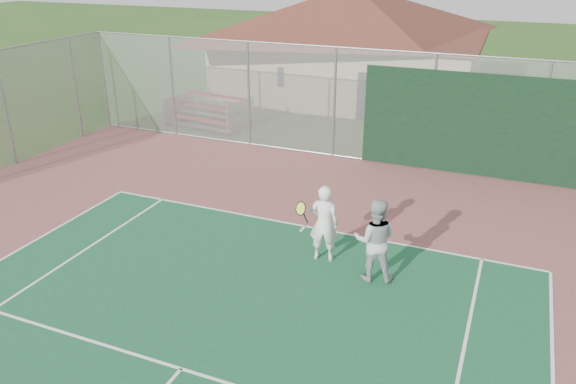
# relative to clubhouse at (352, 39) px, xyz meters

# --- Properties ---
(back_fence) EXTENTS (20.08, 0.11, 3.53)m
(back_fence) POSITION_rel_clubhouse_xyz_m (5.03, -8.11, -0.93)
(back_fence) COLOR gray
(back_fence) RESTS_ON ground
(side_fence_left) EXTENTS (0.08, 9.00, 3.50)m
(side_fence_left) POSITION_rel_clubhouse_xyz_m (-7.07, -12.59, -0.85)
(side_fence_left) COLOR gray
(side_fence_left) RESTS_ON ground
(clubhouse) EXTENTS (12.08, 8.25, 5.12)m
(clubhouse) POSITION_rel_clubhouse_xyz_m (0.00, 0.00, 0.00)
(clubhouse) COLOR #CDB283
(clubhouse) RESTS_ON ground
(bleachers) EXTENTS (3.01, 1.96, 1.08)m
(bleachers) POSITION_rel_clubhouse_xyz_m (-3.59, -6.56, -2.03)
(bleachers) COLOR #A42B26
(bleachers) RESTS_ON ground
(player_white_front) EXTENTS (0.96, 0.75, 1.71)m
(player_white_front) POSITION_rel_clubhouse_xyz_m (3.84, -14.51, -1.74)
(player_white_front) COLOR white
(player_white_front) RESTS_ON ground
(player_grey_back) EXTENTS (0.99, 0.85, 1.75)m
(player_grey_back) POSITION_rel_clubhouse_xyz_m (5.04, -14.87, -1.73)
(player_grey_back) COLOR #A6A9AC
(player_grey_back) RESTS_ON ground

